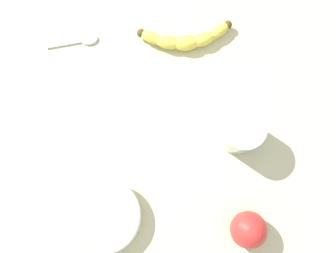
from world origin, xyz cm
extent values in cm
cube|color=beige|center=(0.00, 0.00, 1.50)|extent=(120.00, 120.00, 3.00)
ellipsoid|color=yellow|center=(-3.60, 15.71, 4.63)|extent=(5.98, 3.68, 2.35)
ellipsoid|color=yellow|center=(0.07, 15.25, 4.63)|extent=(5.59, 2.85, 2.81)
ellipsoid|color=yellow|center=(3.73, 15.77, 4.63)|extent=(6.24, 4.63, 3.26)
ellipsoid|color=yellow|center=(7.14, 17.21, 4.63)|extent=(6.22, 5.24, 2.81)
ellipsoid|color=yellow|center=(10.05, 19.49, 4.63)|extent=(5.57, 5.62, 2.35)
sphere|color=#513819|center=(-6.03, 16.34, 4.63)|extent=(1.79, 1.79, 1.79)
sphere|color=#513819|center=(11.81, 21.28, 4.63)|extent=(1.79, 1.79, 1.79)
cylinder|color=silver|center=(17.08, -1.40, 7.61)|extent=(8.28, 8.28, 9.22)
cylinder|color=beige|center=(17.08, -1.40, 7.15)|extent=(7.78, 7.78, 7.79)
cylinder|color=white|center=(-6.26, -21.89, 4.76)|extent=(12.23, 12.23, 3.52)
torus|color=white|center=(-6.26, -21.89, 5.92)|extent=(14.49, 14.49, 1.20)
sphere|color=red|center=(21.42, -19.67, 6.53)|extent=(7.06, 7.06, 7.06)
ellipsoid|color=silver|center=(-16.84, 13.51, 3.40)|extent=(4.21, 3.51, 0.80)
cube|color=silver|center=(-21.66, 11.70, 3.40)|extent=(8.13, 3.45, 0.25)
camera|label=1|loc=(4.97, -13.97, 78.50)|focal=39.44mm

